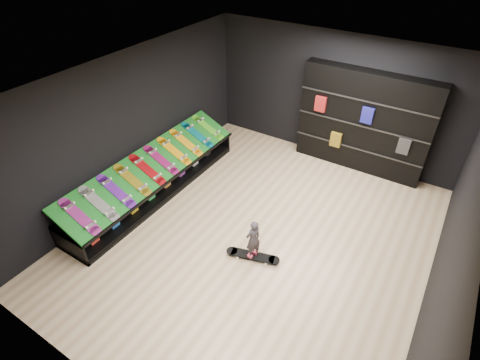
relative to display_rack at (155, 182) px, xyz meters
The scene contains 21 objects.
floor 2.56m from the display_rack, ahead, with size 6.00×7.00×0.01m, color #CFB28C.
ceiling 3.75m from the display_rack, ahead, with size 6.00×7.00×0.01m, color white.
wall_back 4.51m from the display_rack, 53.92° to the left, with size 6.00×0.02×3.00m, color black.
wall_front 4.51m from the display_rack, 53.92° to the right, with size 6.00×0.02×3.00m, color black.
wall_left 1.33m from the display_rack, behind, with size 0.02×7.00×3.00m, color black.
wall_right 5.69m from the display_rack, ahead, with size 0.02×7.00×3.00m, color black.
display_rack is the anchor object (origin of this frame).
turf_ramp 0.46m from the display_rack, ahead, with size 1.00×4.50×0.04m, color #0D5814.
back_shelving 4.82m from the display_rack, 44.59° to the left, with size 2.93×0.34×2.34m, color black.
floor_skateboard 2.84m from the display_rack, 11.04° to the right, with size 0.98×0.22×0.09m, color black, non-canonical shape.
child 2.84m from the display_rack, 11.04° to the right, with size 0.18×0.13×0.48m, color black.
display_board_0 1.96m from the display_rack, 88.11° to the right, with size 0.98×0.22×0.09m, color #2626BF, non-canonical shape.
display_board_1 1.56m from the display_rack, 87.57° to the right, with size 0.98×0.22×0.09m, color black, non-canonical shape.
display_board_2 1.16m from the display_rack, 86.60° to the right, with size 0.98×0.22×0.09m, color purple, non-canonical shape.
display_board_3 0.80m from the display_rack, 84.35° to the right, with size 0.98×0.22×0.09m, color yellow, non-canonical shape.
display_board_4 0.54m from the display_rack, 73.46° to the right, with size 0.98×0.22×0.09m, color red, non-canonical shape.
display_board_5 0.54m from the display_rack, 73.46° to the left, with size 0.98×0.22×0.09m, color #E5198C, non-canonical shape.
display_board_6 0.80m from the display_rack, 84.35° to the left, with size 0.98×0.22×0.09m, color yellow, non-canonical shape.
display_board_7 1.16m from the display_rack, 86.60° to the left, with size 0.98×0.22×0.09m, color orange, non-canonical shape.
display_board_8 1.56m from the display_rack, 87.57° to the left, with size 0.98×0.22×0.09m, color #0C8C99, non-canonical shape.
display_board_9 1.96m from the display_rack, 88.11° to the left, with size 0.98×0.22×0.09m, color green, non-canonical shape.
Camera 1 is at (2.47, -4.53, 5.14)m, focal length 28.00 mm.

